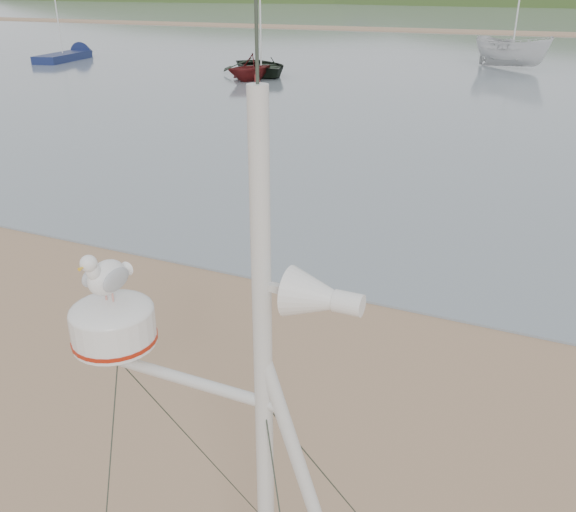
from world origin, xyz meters
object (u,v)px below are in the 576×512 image
at_px(boat_white, 516,24).
at_px(sailboat_blue_near, 76,54).
at_px(boat_dark, 261,30).
at_px(boat_red, 249,55).

distance_m(boat_white, sailboat_blue_near, 29.37).
bearing_deg(boat_dark, sailboat_blue_near, 121.59).
bearing_deg(boat_white, boat_dark, 154.11).
distance_m(boat_dark, sailboat_blue_near, 16.42).
xyz_separation_m(boat_red, boat_white, (12.03, 11.60, 1.24)).
height_order(boat_red, boat_white, boat_white).
relative_size(boat_dark, boat_red, 1.80).
height_order(boat_dark, sailboat_blue_near, sailboat_blue_near).
bearing_deg(boat_white, boat_red, 160.99).
relative_size(boat_red, sailboat_blue_near, 0.40).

